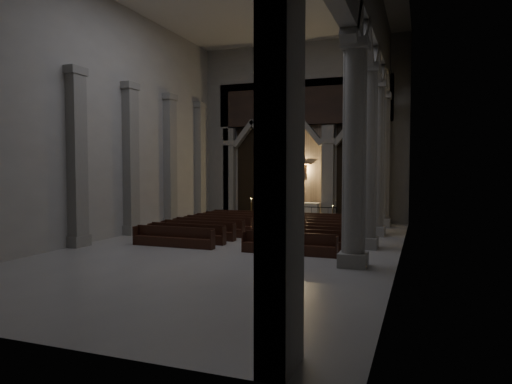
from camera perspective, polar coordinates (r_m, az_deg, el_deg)
room at (r=20.88m, az=-2.30°, el=14.23°), size 24.00×24.10×12.00m
sanctuary_wall at (r=31.60m, az=5.80°, el=8.58°), size 14.00×0.77×12.00m
right_arcade at (r=20.84m, az=13.81°, el=14.80°), size 1.00×24.00×12.00m
left_pilasters at (r=26.74m, az=-12.87°, el=3.73°), size 0.60×13.00×8.03m
sanctuary_step at (r=30.74m, az=5.30°, el=-3.48°), size 8.50×2.60×0.15m
altar at (r=30.76m, az=6.01°, el=-2.32°), size 2.12×0.85×1.08m
altar_rail at (r=29.91m, az=4.92°, el=-2.41°), size 5.50×0.09×1.08m
candle_stand_left at (r=30.15m, az=-0.61°, el=-2.93°), size 0.26×0.26×1.55m
candle_stand_right at (r=28.51m, az=9.54°, el=-3.48°), size 0.21×0.21×1.24m
pews at (r=23.58m, az=0.61°, el=-4.91°), size 9.40×8.79×0.89m
worshipper at (r=26.88m, az=4.32°, el=-3.40°), size 0.41×0.29×1.08m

